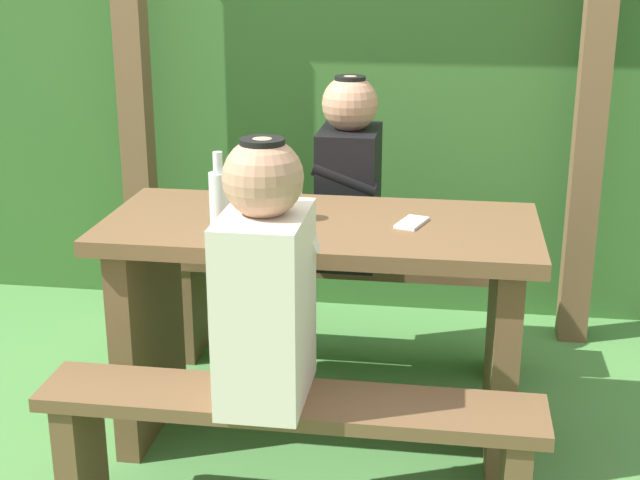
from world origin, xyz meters
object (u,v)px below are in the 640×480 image
Objects in this scene: picnic_table at (320,294)px; bench_far at (341,290)px; bottle_left at (219,195)px; bench_near at (289,438)px; drinking_glass at (291,206)px; person_white_shirt at (265,282)px; cell_phone at (412,223)px; person_black_coat at (349,178)px.

picnic_table is 1.00× the size of bench_far.
bench_near is at bearing -57.99° from bottle_left.
picnic_table is at bearing 2.85° from drinking_glass.
person_white_shirt is (-0.06, -1.14, 0.46)m from bench_far.
picnic_table is 0.63m from person_white_shirt.
cell_phone is (0.61, 0.09, -0.09)m from bottle_left.
person_white_shirt is (-0.06, 0.00, 0.46)m from bench_near.
bench_near is at bearing -90.00° from picnic_table.
person_white_shirt is 0.68m from cell_phone.
picnic_table is 5.99× the size of bottle_left.
picnic_table is at bearing 90.00° from bench_near.
picnic_table is 1.95× the size of person_white_shirt.
bench_far is 1.95× the size of person_black_coat.
bottle_left is at bearing -162.36° from drinking_glass.
picnic_table is 1.00× the size of bench_near.
person_black_coat reaches higher than drinking_glass.
cell_phone reaches higher than bench_near.
person_white_shirt reaches higher than bench_near.
picnic_table is 0.63m from person_black_coat.
cell_phone is at bearing 63.33° from bench_near.
bench_far is 0.91m from bottle_left.
drinking_glass is (-0.09, -0.58, 0.51)m from bench_far.
bottle_left is (-0.31, 0.50, 0.55)m from bench_near.
cell_phone is at bearing -64.42° from person_black_coat.
person_white_shirt is at bearing -86.67° from drinking_glass.
bench_far is 14.26× the size of drinking_glass.
bench_near is 1.15m from bench_far.
bench_far is at bearing 64.28° from bottle_left.
bench_near is (0.00, -0.57, -0.20)m from picnic_table.
person_black_coat reaches higher than bench_near.
picnic_table is at bearing -90.00° from bench_far.
bottle_left reaches higher than cell_phone.
cell_phone is at bearing 2.21° from picnic_table.
bench_near is 1.00× the size of bench_far.
bottle_left is at bearing -154.05° from cell_phone.
person_white_shirt is 0.57m from drinking_glass.
bench_near is 1.23m from person_black_coat.
person_white_shirt is at bearing -94.34° from person_black_coat.
bench_near is 0.81m from bottle_left.
bottle_left reaches higher than picnic_table.
person_white_shirt is 3.08× the size of bottle_left.
drinking_glass is 0.23m from bottle_left.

